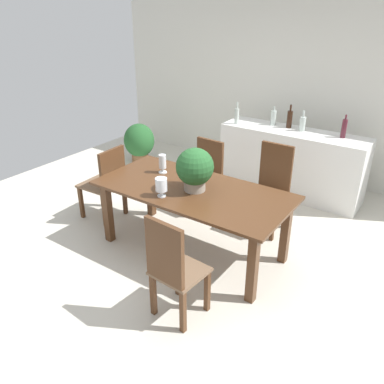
% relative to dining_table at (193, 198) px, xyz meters
% --- Properties ---
extents(ground_plane, '(7.04, 7.04, 0.00)m').
position_rel_dining_table_xyz_m(ground_plane, '(0.00, 0.17, -0.65)').
color(ground_plane, beige).
extents(back_wall, '(6.40, 0.10, 2.60)m').
position_rel_dining_table_xyz_m(back_wall, '(0.00, 2.77, 0.65)').
color(back_wall, silver).
rests_on(back_wall, ground).
extents(dining_table, '(2.05, 0.99, 0.76)m').
position_rel_dining_table_xyz_m(dining_table, '(0.00, 0.00, 0.00)').
color(dining_table, '#4C2D19').
rests_on(dining_table, ground).
extents(chair_far_left, '(0.46, 0.44, 0.92)m').
position_rel_dining_table_xyz_m(chair_far_left, '(-0.46, 0.95, -0.14)').
color(chair_far_left, '#4C2D19').
rests_on(chair_far_left, ground).
extents(chair_near_right, '(0.44, 0.44, 1.00)m').
position_rel_dining_table_xyz_m(chair_near_right, '(0.45, -0.96, -0.10)').
color(chair_near_right, '#4C2D19').
rests_on(chair_near_right, ground).
extents(chair_head_end, '(0.49, 0.46, 0.94)m').
position_rel_dining_table_xyz_m(chair_head_end, '(-1.29, 0.00, -0.13)').
color(chair_head_end, '#4C2D19').
rests_on(chair_head_end, ground).
extents(chair_far_right, '(0.43, 0.43, 1.04)m').
position_rel_dining_table_xyz_m(chair_far_right, '(0.46, 0.97, -0.09)').
color(chair_far_right, '#4C2D19').
rests_on(chair_far_right, ground).
extents(flower_centerpiece, '(0.39, 0.39, 0.45)m').
position_rel_dining_table_xyz_m(flower_centerpiece, '(0.03, -0.01, 0.35)').
color(flower_centerpiece, gray).
rests_on(flower_centerpiece, dining_table).
extents(crystal_vase_left, '(0.12, 0.12, 0.20)m').
position_rel_dining_table_xyz_m(crystal_vase_left, '(-0.16, -0.32, 0.23)').
color(crystal_vase_left, silver).
rests_on(crystal_vase_left, dining_table).
extents(crystal_vase_center_near, '(0.10, 0.10, 0.21)m').
position_rel_dining_table_xyz_m(crystal_vase_center_near, '(-0.52, 0.16, 0.23)').
color(crystal_vase_center_near, silver).
rests_on(crystal_vase_center_near, dining_table).
extents(wine_glass, '(0.07, 0.07, 0.16)m').
position_rel_dining_table_xyz_m(wine_glass, '(-0.30, 0.30, 0.22)').
color(wine_glass, silver).
rests_on(wine_glass, dining_table).
extents(kitchen_counter, '(2.00, 0.55, 0.92)m').
position_rel_dining_table_xyz_m(kitchen_counter, '(0.30, 2.01, -0.19)').
color(kitchen_counter, silver).
rests_on(kitchen_counter, ground).
extents(wine_bottle_amber, '(0.07, 0.07, 0.32)m').
position_rel_dining_table_xyz_m(wine_bottle_amber, '(0.17, 2.11, 0.40)').
color(wine_bottle_amber, black).
rests_on(wine_bottle_amber, kitchen_counter).
extents(wine_bottle_green, '(0.06, 0.06, 0.31)m').
position_rel_dining_table_xyz_m(wine_bottle_green, '(-0.52, 1.87, 0.39)').
color(wine_bottle_green, '#B2BFB7').
rests_on(wine_bottle_green, kitchen_counter).
extents(wine_bottle_tall, '(0.07, 0.07, 0.26)m').
position_rel_dining_table_xyz_m(wine_bottle_tall, '(-0.06, 2.10, 0.38)').
color(wine_bottle_tall, '#B2BFB7').
rests_on(wine_bottle_tall, kitchen_counter).
extents(wine_bottle_dark, '(0.08, 0.08, 0.28)m').
position_rel_dining_table_xyz_m(wine_bottle_dark, '(0.37, 2.06, 0.38)').
color(wine_bottle_dark, '#B2BFB7').
rests_on(wine_bottle_dark, kitchen_counter).
extents(wine_bottle_clear, '(0.07, 0.07, 0.30)m').
position_rel_dining_table_xyz_m(wine_bottle_clear, '(0.92, 2.08, 0.40)').
color(wine_bottle_clear, '#511E28').
rests_on(wine_bottle_clear, kitchen_counter).
extents(potted_plant_floor, '(0.52, 0.52, 0.67)m').
position_rel_dining_table_xyz_m(potted_plant_floor, '(-2.28, 1.71, -0.29)').
color(potted_plant_floor, brown).
rests_on(potted_plant_floor, ground).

